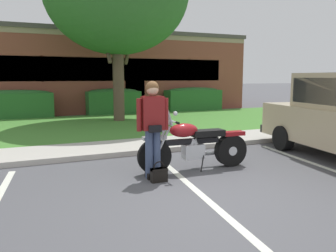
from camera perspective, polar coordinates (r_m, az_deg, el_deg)
The scene contains 13 objects.
ground_plane at distance 5.47m, azimuth 4.63°, elevation -10.75°, with size 140.00×140.00×0.00m, color #4C4C51.
curb_strip at distance 7.91m, azimuth -4.95°, elevation -4.34°, with size 60.00×0.20×0.12m, color #B7B2A8.
concrete_walk at distance 8.71m, azimuth -6.76°, elevation -3.34°, with size 60.00×1.50×0.08m, color #B7B2A8.
grass_lawn at distance 12.58m, azimuth -12.16°, elevation 0.05°, with size 60.00×6.58×0.06m, color #478433.
stall_stripe_1 at distance 5.65m, azimuth 4.01°, elevation -10.06°, with size 0.12×4.40×0.01m, color silver.
stall_stripe_2 at distance 7.45m, azimuth 24.70°, elevation -6.30°, with size 0.12×4.40×0.01m, color silver.
motorcycle at distance 6.60m, azimuth 5.01°, elevation -3.06°, with size 2.24×0.82×1.26m.
rider_person at distance 5.93m, azimuth -2.57°, elevation 0.61°, with size 0.57×0.32×1.70m.
handbag at distance 5.86m, azimuth -1.51°, elevation -7.95°, with size 0.28×0.13×0.36m.
hedge_left at distance 15.72m, azimuth -24.12°, elevation 3.39°, with size 3.02×0.90×1.24m.
hedge_center_left at distance 16.25m, azimuth -9.07°, elevation 4.14°, with size 2.46×0.90×1.24m.
hedge_center_right at distance 17.79m, azimuth 4.22°, elevation 4.56°, with size 2.96×0.90×1.24m.
brick_building at distance 21.31m, azimuth -21.11°, elevation 8.37°, with size 21.64×10.26×4.07m.
Camera 1 is at (-2.47, -4.55, 1.77)m, focal length 36.53 mm.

